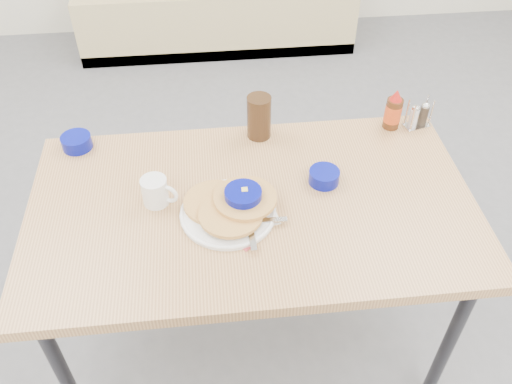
{
  "coord_description": "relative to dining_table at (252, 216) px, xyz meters",
  "views": [
    {
      "loc": [
        -0.12,
        -0.95,
        1.95
      ],
      "look_at": [
        0.01,
        0.23,
        0.82
      ],
      "focal_mm": 38.0,
      "sensor_mm": 36.0,
      "label": 1
    }
  ],
  "objects": [
    {
      "name": "syrup_bottle",
      "position": [
        0.54,
        0.34,
        0.13
      ],
      "size": [
        0.06,
        0.06,
        0.16
      ],
      "rotation": [
        0.0,
        0.0,
        0.08
      ],
      "color": "#47230F",
      "rests_on": "dining_table"
    },
    {
      "name": "condiment_caddy",
      "position": [
        0.64,
        0.34,
        0.1
      ],
      "size": [
        0.1,
        0.07,
        0.11
      ],
      "rotation": [
        0.0,
        0.0,
        0.25
      ],
      "color": "silver",
      "rests_on": "dining_table"
    },
    {
      "name": "butter_bowl",
      "position": [
        0.24,
        0.07,
        0.08
      ],
      "size": [
        0.1,
        0.1,
        0.04
      ],
      "rotation": [
        0.0,
        0.0,
        -0.39
      ],
      "color": "#050D81",
      "rests_on": "dining_table"
    },
    {
      "name": "sugar_wrapper",
      "position": [
        -0.03,
        -0.18,
        0.06
      ],
      "size": [
        0.05,
        0.05,
        0.0
      ],
      "primitive_type": "cube",
      "rotation": [
        0.0,
        0.0,
        0.7
      ],
      "color": "#CE4448",
      "rests_on": "dining_table"
    },
    {
      "name": "dining_table",
      "position": [
        0.0,
        0.0,
        0.0
      ],
      "size": [
        1.4,
        0.8,
        0.76
      ],
      "color": "tan",
      "rests_on": "ground"
    },
    {
      "name": "creamer_bowl",
      "position": [
        -0.58,
        0.34,
        0.08
      ],
      "size": [
        0.1,
        0.1,
        0.05
      ],
      "rotation": [
        0.0,
        0.0,
        -0.33
      ],
      "color": "#050D81",
      "rests_on": "dining_table"
    },
    {
      "name": "coffee_mug",
      "position": [
        -0.29,
        0.03,
        0.11
      ],
      "size": [
        0.11,
        0.08,
        0.09
      ],
      "rotation": [
        0.0,
        0.0,
        -0.42
      ],
      "color": "white",
      "rests_on": "dining_table"
    },
    {
      "name": "grits_setting",
      "position": [
        -0.03,
        -0.03,
        0.1
      ],
      "size": [
        0.23,
        0.21,
        0.08
      ],
      "rotation": [
        0.0,
        0.0,
        0.16
      ],
      "color": "white",
      "rests_on": "dining_table"
    },
    {
      "name": "pancake_plate",
      "position": [
        -0.07,
        -0.04,
        0.08
      ],
      "size": [
        0.3,
        0.31,
        0.05
      ],
      "rotation": [
        0.0,
        0.0,
        -0.29
      ],
      "color": "white",
      "rests_on": "dining_table"
    },
    {
      "name": "amber_tumbler",
      "position": [
        0.06,
        0.34,
        0.14
      ],
      "size": [
        0.09,
        0.09,
        0.16
      ],
      "primitive_type": "cylinder",
      "rotation": [
        0.0,
        0.0,
        0.03
      ],
      "color": "#321F10",
      "rests_on": "dining_table"
    }
  ]
}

